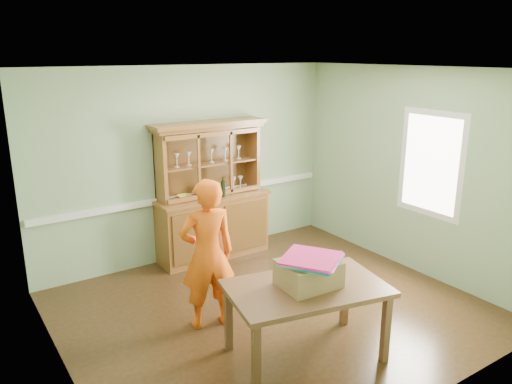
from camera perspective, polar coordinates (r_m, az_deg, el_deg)
floor at (r=5.91m, az=1.86°, el=-13.30°), size 4.50×4.50×0.00m
ceiling at (r=5.17m, az=2.13°, el=13.87°), size 4.50×4.50×0.00m
wall_back at (r=7.05m, az=-7.56°, el=3.19°), size 4.50×0.00×4.50m
wall_left at (r=4.52m, az=-21.96°, el=-5.10°), size 0.00×4.00×4.00m
wall_right at (r=6.90m, az=17.34°, el=2.33°), size 0.00×4.00×4.00m
wall_front at (r=4.03m, az=18.97°, el=-7.32°), size 4.50×0.00×4.50m
chair_rail at (r=7.14m, az=-7.34°, el=-0.37°), size 4.41×0.05×0.08m
framed_map at (r=4.74m, az=-22.75°, el=-1.67°), size 0.03×0.60×0.46m
window_panel at (r=6.68m, az=19.32°, el=3.04°), size 0.03×0.96×1.36m
china_hutch at (r=7.13m, az=-5.06°, el=-2.10°), size 1.66×0.55×1.95m
dining_table at (r=4.84m, az=5.79°, el=-11.57°), size 1.63×1.18×0.74m
cardboard_box at (r=4.76m, az=6.04°, el=-9.22°), size 0.56×0.46×0.25m
kite_stack at (r=4.67m, az=6.31°, el=-7.64°), size 0.69×0.69×0.06m
person at (r=5.30m, az=-5.58°, el=-7.09°), size 0.66×0.50×1.64m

